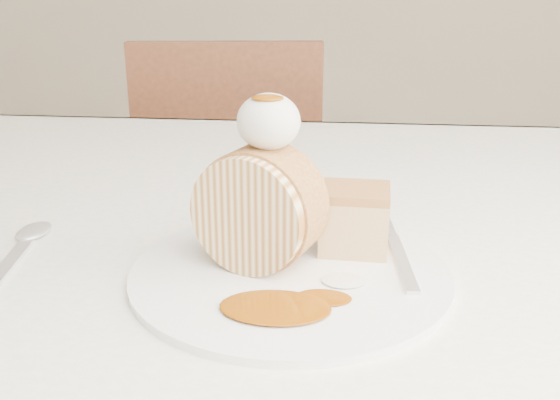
# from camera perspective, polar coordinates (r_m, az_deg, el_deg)

# --- Properties ---
(table) EXTENTS (1.40, 0.90, 0.75)m
(table) POSITION_cam_1_polar(r_m,az_deg,el_deg) (0.75, 0.92, -6.93)
(table) COLOR white
(table) RESTS_ON ground
(chair_far) EXTENTS (0.46, 0.46, 0.87)m
(chair_far) POSITION_cam_1_polar(r_m,az_deg,el_deg) (1.53, -4.44, 0.49)
(chair_far) COLOR brown
(chair_far) RESTS_ON ground
(plate) EXTENTS (0.29, 0.29, 0.01)m
(plate) POSITION_cam_1_polar(r_m,az_deg,el_deg) (0.55, 0.94, -6.65)
(plate) COLOR white
(plate) RESTS_ON table
(roulade_slice) EXTENTS (0.12, 0.09, 0.10)m
(roulade_slice) POSITION_cam_1_polar(r_m,az_deg,el_deg) (0.54, -1.98, -0.82)
(roulade_slice) COLOR beige
(roulade_slice) RESTS_ON plate
(cake_chunk) EXTENTS (0.06, 0.06, 0.05)m
(cake_chunk) POSITION_cam_1_polar(r_m,az_deg,el_deg) (0.58, 6.81, -2.09)
(cake_chunk) COLOR #B78045
(cake_chunk) RESTS_ON plate
(whipped_cream) EXTENTS (0.05, 0.05, 0.05)m
(whipped_cream) POSITION_cam_1_polar(r_m,az_deg,el_deg) (0.52, -1.05, 7.19)
(whipped_cream) COLOR silver
(whipped_cream) RESTS_ON roulade_slice
(caramel_drizzle) EXTENTS (0.03, 0.02, 0.01)m
(caramel_drizzle) POSITION_cam_1_polar(r_m,az_deg,el_deg) (0.51, -1.16, 9.96)
(caramel_drizzle) COLOR #7C3B05
(caramel_drizzle) RESTS_ON whipped_cream
(caramel_pool) EXTENTS (0.09, 0.06, 0.00)m
(caramel_pool) POSITION_cam_1_polar(r_m,az_deg,el_deg) (0.48, -0.45, -9.77)
(caramel_pool) COLOR #7C3B05
(caramel_pool) RESTS_ON plate
(fork) EXTENTS (0.04, 0.17, 0.00)m
(fork) POSITION_cam_1_polar(r_m,az_deg,el_deg) (0.57, 11.08, -5.55)
(fork) COLOR silver
(fork) RESTS_ON plate
(spoon) EXTENTS (0.05, 0.18, 0.00)m
(spoon) POSITION_cam_1_polar(r_m,az_deg,el_deg) (0.60, -24.16, -6.20)
(spoon) COLOR silver
(spoon) RESTS_ON table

